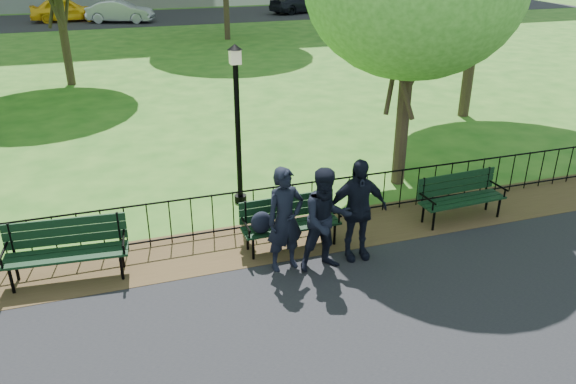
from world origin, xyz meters
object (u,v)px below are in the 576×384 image
object	(u,v)px
park_bench_right_a	(460,192)
sedan_dark	(298,3)
lamppost	(238,120)
person_mid	(326,220)
taxi	(65,10)
person_right	(357,210)
park_bench_main	(279,219)
person_left	(285,219)
sedan_silver	(120,11)
park_bench_left_a	(66,244)

from	to	relation	value
park_bench_right_a	sedan_dark	bearing A→B (deg)	73.41
lamppost	person_mid	world-z (taller)	lamppost
taxi	sedan_dark	world-z (taller)	taxi
person_right	park_bench_main	bearing A→B (deg)	154.99
park_bench_main	person_mid	distance (m)	1.08
park_bench_right_a	person_left	distance (m)	4.01
park_bench_main	sedan_silver	bearing A→B (deg)	90.55
person_right	sedan_silver	world-z (taller)	person_right
lamppost	taxi	xyz separation A→B (m)	(-4.37, 31.44, -1.07)
park_bench_main	park_bench_left_a	size ratio (longest dim) A/B	0.91
lamppost	person_left	xyz separation A→B (m)	(0.10, -2.84, -0.91)
taxi	person_left	bearing A→B (deg)	-173.87
lamppost	sedan_dark	xyz separation A→B (m)	(12.11, 30.90, -1.15)
park_bench_left_a	person_mid	xyz separation A→B (m)	(4.20, -1.10, 0.30)
person_left	taxi	size ratio (longest dim) A/B	0.41
sedan_silver	sedan_dark	distance (m)	13.06
park_bench_main	park_bench_right_a	bearing A→B (deg)	-0.71
taxi	park_bench_main	bearing A→B (deg)	-173.57
park_bench_left_a	lamppost	distance (m)	4.16
park_bench_main	park_bench_right_a	xyz separation A→B (m)	(3.84, 0.05, -0.04)
person_mid	park_bench_main	bearing A→B (deg)	121.29
park_bench_main	taxi	distance (m)	33.95
park_bench_main	person_mid	bearing A→B (deg)	-59.13
person_left	taxi	bearing A→B (deg)	88.95
park_bench_main	person_left	size ratio (longest dim) A/B	0.99
person_mid	person_right	size ratio (longest dim) A/B	0.99
park_bench_main	person_mid	size ratio (longest dim) A/B	0.99
park_bench_left_a	park_bench_right_a	size ratio (longest dim) A/B	1.09
taxi	sedan_dark	bearing A→B (deg)	-93.18
park_bench_right_a	person_right	xyz separation A→B (m)	(-2.63, -0.74, 0.36)
sedan_dark	taxi	bearing A→B (deg)	67.56
lamppost	person_left	bearing A→B (deg)	-87.97
park_bench_right_a	lamppost	size ratio (longest dim) A/B	0.54
park_bench_main	sedan_silver	world-z (taller)	sedan_silver
person_mid	person_right	distance (m)	0.68
park_bench_left_a	sedan_silver	bearing A→B (deg)	90.10
park_bench_left_a	person_right	xyz separation A→B (m)	(4.85, -0.91, 0.31)
lamppost	sedan_silver	size ratio (longest dim) A/B	0.79
person_mid	sedan_dark	bearing A→B (deg)	70.52
person_mid	lamppost	bearing A→B (deg)	102.70
lamppost	sedan_dark	distance (m)	33.20
park_bench_right_a	person_left	size ratio (longest dim) A/B	0.99
park_bench_left_a	taxi	distance (m)	33.43
lamppost	person_mid	distance (m)	3.30
park_bench_right_a	sedan_silver	distance (m)	32.21
park_bench_left_a	sedan_dark	xyz separation A→B (m)	(15.56, 32.88, 0.06)
lamppost	taxi	size ratio (longest dim) A/B	0.75
park_bench_main	lamppost	world-z (taller)	lamppost
park_bench_main	taxi	xyz separation A→B (m)	(-4.56, 33.64, 0.16)
park_bench_left_a	sedan_silver	xyz separation A→B (m)	(2.56, 31.66, 0.08)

